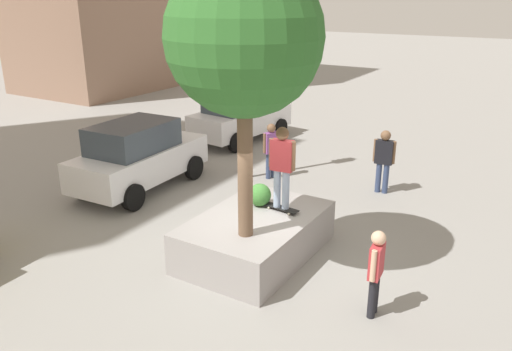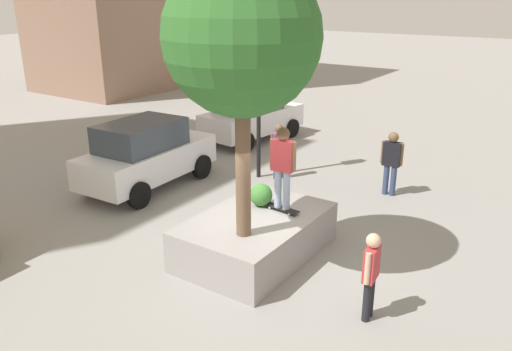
{
  "view_description": "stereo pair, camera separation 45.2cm",
  "coord_description": "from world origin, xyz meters",
  "px_view_note": "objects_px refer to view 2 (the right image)",
  "views": [
    {
      "loc": [
        -8.01,
        -4.77,
        5.19
      ],
      "look_at": [
        0.12,
        0.19,
        1.76
      ],
      "focal_mm": 35.84,
      "sensor_mm": 36.0,
      "label": 1
    },
    {
      "loc": [
        -7.76,
        -5.15,
        5.19
      ],
      "look_at": [
        0.12,
        0.19,
        1.76
      ],
      "focal_mm": 35.84,
      "sensor_mm": 36.0,
      "label": 2
    }
  ],
  "objects_px": {
    "skateboard": "(282,209)",
    "traffic_light_corner": "(258,64)",
    "skateboarder": "(283,162)",
    "passerby_with_bag": "(371,270)",
    "planter_ledge": "(256,236)",
    "plaza_tree": "(242,38)",
    "police_car": "(251,115)",
    "pedestrian_crossing": "(279,147)",
    "sedan_parked": "(146,154)",
    "bystander_watching": "(392,159)"
  },
  "relations": [
    {
      "from": "skateboarder",
      "to": "police_car",
      "type": "bearing_deg",
      "value": 38.93
    },
    {
      "from": "plaza_tree",
      "to": "pedestrian_crossing",
      "type": "bearing_deg",
      "value": 24.82
    },
    {
      "from": "skateboarder",
      "to": "passerby_with_bag",
      "type": "distance_m",
      "value": 3.02
    },
    {
      "from": "sedan_parked",
      "to": "pedestrian_crossing",
      "type": "distance_m",
      "value": 3.77
    },
    {
      "from": "plaza_tree",
      "to": "skateboard",
      "type": "xyz_separation_m",
      "value": [
        1.33,
        -0.04,
        -3.54
      ]
    },
    {
      "from": "skateboarder",
      "to": "bystander_watching",
      "type": "bearing_deg",
      "value": -10.8
    },
    {
      "from": "planter_ledge",
      "to": "police_car",
      "type": "bearing_deg",
      "value": 35.24
    },
    {
      "from": "skateboard",
      "to": "skateboarder",
      "type": "relative_size",
      "value": 0.47
    },
    {
      "from": "planter_ledge",
      "to": "traffic_light_corner",
      "type": "relative_size",
      "value": 0.66
    },
    {
      "from": "planter_ledge",
      "to": "sedan_parked",
      "type": "xyz_separation_m",
      "value": [
        1.58,
        4.75,
        0.54
      ]
    },
    {
      "from": "planter_ledge",
      "to": "plaza_tree",
      "type": "bearing_deg",
      "value": -162.55
    },
    {
      "from": "skateboard",
      "to": "police_car",
      "type": "bearing_deg",
      "value": 38.93
    },
    {
      "from": "skateboarder",
      "to": "traffic_light_corner",
      "type": "height_order",
      "value": "traffic_light_corner"
    },
    {
      "from": "planter_ledge",
      "to": "police_car",
      "type": "distance_m",
      "value": 8.79
    },
    {
      "from": "passerby_with_bag",
      "to": "pedestrian_crossing",
      "type": "height_order",
      "value": "pedestrian_crossing"
    },
    {
      "from": "skateboard",
      "to": "passerby_with_bag",
      "type": "height_order",
      "value": "passerby_with_bag"
    },
    {
      "from": "planter_ledge",
      "to": "pedestrian_crossing",
      "type": "relative_size",
      "value": 1.97
    },
    {
      "from": "sedan_parked",
      "to": "skateboard",
      "type": "bearing_deg",
      "value": -101.6
    },
    {
      "from": "planter_ledge",
      "to": "skateboarder",
      "type": "relative_size",
      "value": 1.87
    },
    {
      "from": "sedan_parked",
      "to": "planter_ledge",
      "type": "bearing_deg",
      "value": -108.44
    },
    {
      "from": "plaza_tree",
      "to": "skateboarder",
      "type": "bearing_deg",
      "value": -1.58
    },
    {
      "from": "police_car",
      "to": "passerby_with_bag",
      "type": "distance_m",
      "value": 11.17
    },
    {
      "from": "police_car",
      "to": "pedestrian_crossing",
      "type": "bearing_deg",
      "value": -134.45
    },
    {
      "from": "skateboard",
      "to": "pedestrian_crossing",
      "type": "distance_m",
      "value": 4.37
    },
    {
      "from": "bystander_watching",
      "to": "skateboard",
      "type": "bearing_deg",
      "value": 169.2
    },
    {
      "from": "plaza_tree",
      "to": "traffic_light_corner",
      "type": "bearing_deg",
      "value": 31.03
    },
    {
      "from": "sedan_parked",
      "to": "police_car",
      "type": "relative_size",
      "value": 0.99
    },
    {
      "from": "plaza_tree",
      "to": "passerby_with_bag",
      "type": "relative_size",
      "value": 3.17
    },
    {
      "from": "plaza_tree",
      "to": "police_car",
      "type": "distance_m",
      "value": 10.18
    },
    {
      "from": "traffic_light_corner",
      "to": "pedestrian_crossing",
      "type": "xyz_separation_m",
      "value": [
        0.23,
        -0.56,
        -2.36
      ]
    },
    {
      "from": "skateboarder",
      "to": "pedestrian_crossing",
      "type": "distance_m",
      "value": 4.48
    },
    {
      "from": "bystander_watching",
      "to": "traffic_light_corner",
      "type": "bearing_deg",
      "value": 102.11
    },
    {
      "from": "passerby_with_bag",
      "to": "pedestrian_crossing",
      "type": "xyz_separation_m",
      "value": [
        5.01,
        4.87,
        0.04
      ]
    },
    {
      "from": "plaza_tree",
      "to": "sedan_parked",
      "type": "distance_m",
      "value": 6.54
    },
    {
      "from": "passerby_with_bag",
      "to": "bystander_watching",
      "type": "xyz_separation_m",
      "value": [
        5.58,
        1.7,
        0.1
      ]
    },
    {
      "from": "sedan_parked",
      "to": "pedestrian_crossing",
      "type": "height_order",
      "value": "sedan_parked"
    },
    {
      "from": "plaza_tree",
      "to": "pedestrian_crossing",
      "type": "relative_size",
      "value": 3.03
    },
    {
      "from": "passerby_with_bag",
      "to": "planter_ledge",
      "type": "bearing_deg",
      "value": 74.54
    },
    {
      "from": "planter_ledge",
      "to": "traffic_light_corner",
      "type": "distance_m",
      "value": 5.59
    },
    {
      "from": "skateboard",
      "to": "passerby_with_bag",
      "type": "relative_size",
      "value": 0.52
    },
    {
      "from": "skateboarder",
      "to": "planter_ledge",
      "type": "bearing_deg",
      "value": 153.06
    },
    {
      "from": "sedan_parked",
      "to": "passerby_with_bag",
      "type": "height_order",
      "value": "sedan_parked"
    },
    {
      "from": "skateboard",
      "to": "traffic_light_corner",
      "type": "relative_size",
      "value": 0.17
    },
    {
      "from": "sedan_parked",
      "to": "police_car",
      "type": "xyz_separation_m",
      "value": [
        5.58,
        0.31,
        -0.01
      ]
    },
    {
      "from": "skateboard",
      "to": "police_car",
      "type": "relative_size",
      "value": 0.19
    },
    {
      "from": "skateboard",
      "to": "passerby_with_bag",
      "type": "distance_m",
      "value": 2.84
    },
    {
      "from": "planter_ledge",
      "to": "pedestrian_crossing",
      "type": "distance_m",
      "value": 4.75
    },
    {
      "from": "planter_ledge",
      "to": "skateboarder",
      "type": "bearing_deg",
      "value": -26.94
    },
    {
      "from": "skateboard",
      "to": "police_car",
      "type": "height_order",
      "value": "police_car"
    },
    {
      "from": "plaza_tree",
      "to": "planter_ledge",
      "type": "bearing_deg",
      "value": 17.45
    }
  ]
}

